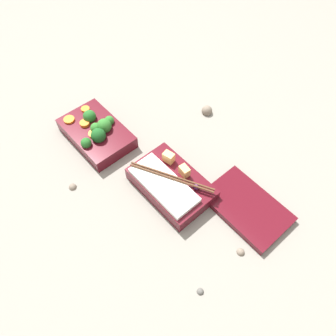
{
  "coord_description": "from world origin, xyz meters",
  "views": [
    {
      "loc": [
        0.43,
        -0.27,
        0.7
      ],
      "look_at": [
        0.08,
        0.04,
        0.04
      ],
      "focal_mm": 35.0,
      "sensor_mm": 36.0,
      "label": 1
    }
  ],
  "objects": [
    {
      "name": "pebble_2",
      "position": [
        -0.01,
        0.28,
        0.01
      ],
      "size": [
        0.03,
        0.03,
        0.03
      ],
      "primitive_type": "sphere",
      "color": "#7A6B5B",
      "rests_on": "ground_plane"
    },
    {
      "name": "pebble_3",
      "position": [
        0.34,
        -0.1,
        0.0
      ],
      "size": [
        0.01,
        0.01,
        0.01
      ],
      "primitive_type": "sphere",
      "color": "#595651",
      "rests_on": "ground_plane"
    },
    {
      "name": "bento_lid",
      "position": [
        0.28,
        0.12,
        0.01
      ],
      "size": [
        0.2,
        0.13,
        0.02
      ],
      "primitive_type": "cube",
      "rotation": [
        0.0,
        0.0,
        -0.01
      ],
      "color": "#510F19",
      "rests_on": "ground_plane"
    },
    {
      "name": "bento_tray_vegetable",
      "position": [
        -0.14,
        -0.02,
        0.02
      ],
      "size": [
        0.2,
        0.13,
        0.07
      ],
      "color": "#510F19",
      "rests_on": "ground_plane"
    },
    {
      "name": "ground_plane",
      "position": [
        0.0,
        0.0,
        0.0
      ],
      "size": [
        3.0,
        3.0,
        0.0
      ],
      "primitive_type": "plane",
      "color": "gray"
    },
    {
      "name": "pebble_1",
      "position": [
        0.34,
        0.03,
        0.0
      ],
      "size": [
        0.02,
        0.02,
        0.02
      ],
      "primitive_type": "sphere",
      "color": "#7A6B5B",
      "rests_on": "ground_plane"
    },
    {
      "name": "pebble_0",
      "position": [
        -0.05,
        -0.16,
        0.0
      ],
      "size": [
        0.02,
        0.02,
        0.02
      ],
      "primitive_type": "sphere",
      "color": "#7A6B5B",
      "rests_on": "ground_plane"
    },
    {
      "name": "bento_tray_rice",
      "position": [
        0.12,
        0.02,
        0.02
      ],
      "size": [
        0.2,
        0.13,
        0.07
      ],
      "color": "#510F19",
      "rests_on": "ground_plane"
    }
  ]
}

